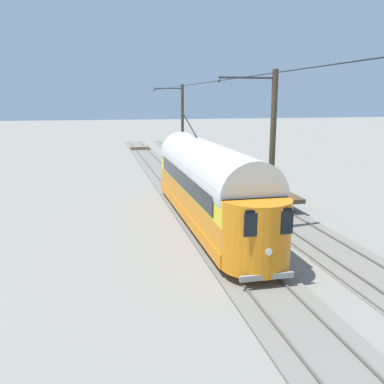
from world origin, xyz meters
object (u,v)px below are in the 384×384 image
(catenary_pole_mid_near, at_px, (271,150))
(switch_stand, at_px, (224,162))
(catenary_pole_foreground, at_px, (182,124))
(flatcar_adjacent, at_px, (245,182))
(vintage_streetcar, at_px, (207,182))

(catenary_pole_mid_near, bearing_deg, switch_stand, -100.16)
(catenary_pole_foreground, xyz_separation_m, catenary_pole_mid_near, (0.00, 21.65, 0.00))
(flatcar_adjacent, relative_size, switch_stand, 9.46)
(flatcar_adjacent, xyz_separation_m, catenary_pole_foreground, (1.72, -13.52, 3.20))
(vintage_streetcar, distance_m, catenary_pole_mid_near, 3.76)
(flatcar_adjacent, distance_m, switch_stand, 10.22)
(flatcar_adjacent, xyz_separation_m, catenary_pole_mid_near, (1.72, 8.12, 3.20))
(vintage_streetcar, height_order, catenary_pole_mid_near, catenary_pole_mid_near)
(catenary_pole_mid_near, xyz_separation_m, switch_stand, (-3.26, -18.22, -3.35))
(vintage_streetcar, bearing_deg, switch_stand, -109.95)
(catenary_pole_foreground, bearing_deg, flatcar_adjacent, 97.26)
(catenary_pole_mid_near, bearing_deg, vintage_streetcar, -37.49)
(vintage_streetcar, height_order, catenary_pole_foreground, catenary_pole_foreground)
(flatcar_adjacent, distance_m, catenary_pole_foreground, 14.00)
(vintage_streetcar, bearing_deg, flatcar_adjacent, -125.38)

